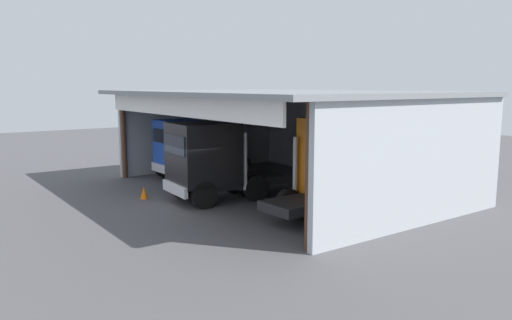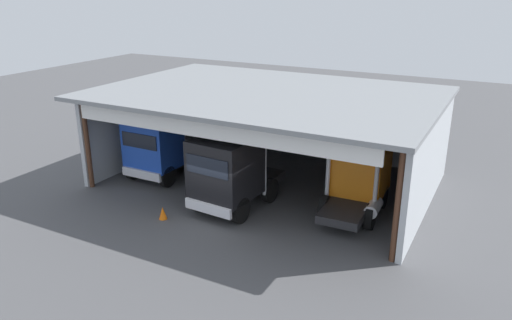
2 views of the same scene
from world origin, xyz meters
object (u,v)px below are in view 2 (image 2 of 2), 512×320
Objects in this scene: truck_black_yard_outside at (229,172)px; oil_drum at (347,160)px; truck_orange_center_right_bay at (359,168)px; traffic_cone at (163,213)px; tool_cart at (346,160)px; truck_blue_center_bay at (159,148)px.

truck_black_yard_outside is 5.95× the size of oil_drum.
truck_black_yard_outside is 5.72m from truck_orange_center_right_bay.
oil_drum is (-2.10, 5.09, -1.55)m from truck_orange_center_right_bay.
oil_drum is at bearing -106.99° from truck_black_yard_outside.
oil_drum is at bearing 110.28° from truck_orange_center_right_bay.
traffic_cone is (-2.10, -2.17, -1.56)m from truck_black_yard_outside.
truck_black_yard_outside reaches higher than traffic_cone.
tool_cart is at bearing 62.45° from traffic_cone.
truck_orange_center_right_bay is at bearing 34.08° from traffic_cone.
oil_drum is 11.14m from traffic_cone.
truck_blue_center_bay is at bearing -13.69° from truck_black_yard_outside.
truck_orange_center_right_bay is (10.33, 1.00, 0.36)m from truck_blue_center_bay.
traffic_cone is (-5.06, -9.70, -0.22)m from tool_cart.
traffic_cone is at bearing 129.70° from truck_blue_center_bay.
truck_blue_center_bay is 0.95× the size of truck_black_yard_outside.
traffic_cone is at bearing -116.97° from oil_drum.
truck_orange_center_right_bay reaches higher than truck_black_yard_outside.
tool_cart is 1.79× the size of traffic_cone.
traffic_cone is at bearing -117.55° from tool_cart.
truck_black_yard_outside is (5.27, -1.67, 0.19)m from truck_blue_center_bay.
truck_black_yard_outside is at bearing -154.33° from truck_orange_center_right_bay.
oil_drum reaches higher than traffic_cone.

